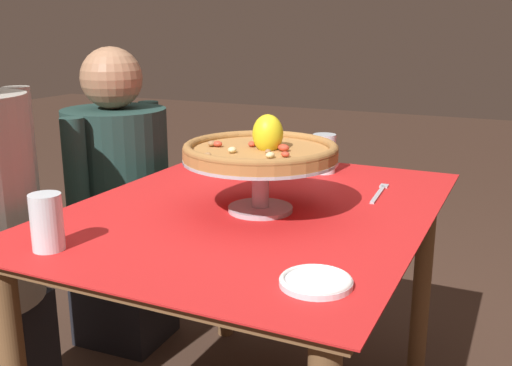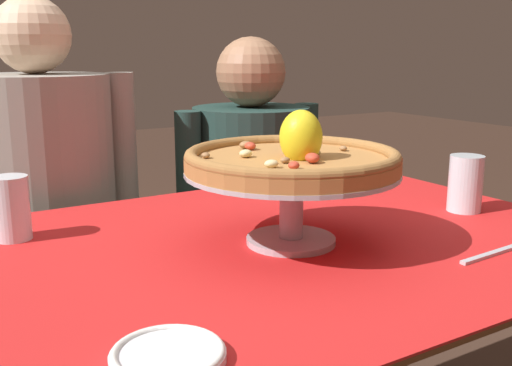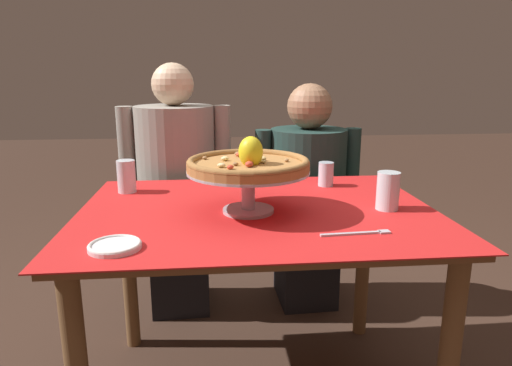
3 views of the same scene
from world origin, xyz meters
The scene contains 10 objects.
dining_table centered at (0.00, 0.00, 0.63)m, with size 1.20×0.92×0.74m.
pizza_stand centered at (-0.03, -0.03, 0.84)m, with size 0.40×0.40×0.14m.
pizza centered at (-0.03, -0.03, 0.90)m, with size 0.40×0.40×0.11m.
water_glass_side_right centered at (0.44, -0.05, 0.79)m, with size 0.08×0.08×0.13m.
water_glass_back_left centered at (-0.48, 0.27, 0.79)m, with size 0.07×0.07×0.13m.
water_glass_back_right centered at (0.31, 0.29, 0.78)m, with size 0.06×0.06×0.10m.
side_plate centered at (-0.41, -0.32, 0.74)m, with size 0.14×0.14×0.02m.
dinner_fork centered at (0.27, -0.28, 0.74)m, with size 0.21×0.03×0.01m.
diner_left centered at (-0.33, 0.72, 0.62)m, with size 0.54×0.40×1.23m.
diner_right centered at (0.33, 0.72, 0.56)m, with size 0.54×0.39×1.14m.
Camera 3 is at (-0.15, -1.46, 1.19)m, focal length 31.64 mm.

